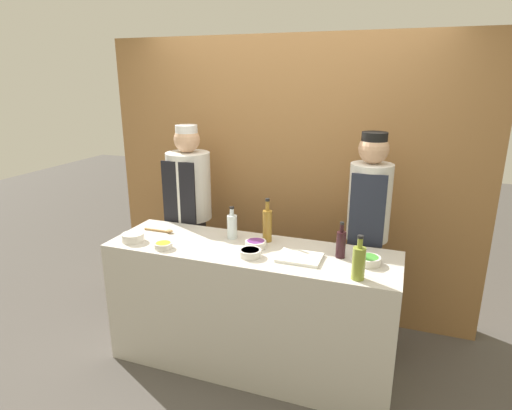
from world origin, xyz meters
TOP-DOWN VIEW (x-y plane):
  - ground_plane at (0.00, 0.00)m, footprint 14.00×14.00m
  - cabinet_wall at (0.00, 0.96)m, footprint 3.26×0.18m
  - counter at (0.00, 0.00)m, footprint 2.03×0.61m
  - sauce_bowl_green at (0.79, 0.02)m, footprint 0.16×0.16m
  - sauce_bowl_orange at (0.05, -0.13)m, footprint 0.15×0.15m
  - sauce_bowl_yellow at (-0.57, -0.20)m, footprint 0.13×0.13m
  - sauce_bowl_brown at (-0.84, -0.16)m, footprint 0.16×0.16m
  - sauce_bowl_purple at (0.03, 0.03)m, footprint 0.15×0.15m
  - cutting_board at (0.37, -0.06)m, footprint 0.28×0.22m
  - bottle_wine at (0.61, 0.06)m, footprint 0.06×0.06m
  - bottle_clear at (-0.19, 0.14)m, footprint 0.07×0.07m
  - bottle_vinegar at (0.07, 0.17)m, footprint 0.07×0.07m
  - bottle_oil at (0.76, -0.22)m, footprint 0.08×0.08m
  - wooden_spoon at (-0.75, 0.08)m, footprint 0.25×0.04m
  - chef_left at (-0.74, 0.51)m, footprint 0.36×0.36m
  - chef_right at (0.74, 0.51)m, footprint 0.31×0.31m

SIDE VIEW (x-z plane):
  - ground_plane at x=0.00m, z-range 0.00..0.00m
  - counter at x=0.00m, z-range 0.00..0.93m
  - chef_left at x=-0.74m, z-range 0.07..1.77m
  - cutting_board at x=0.37m, z-range 0.93..0.95m
  - wooden_spoon at x=-0.75m, z-range 0.93..0.95m
  - chef_right at x=0.74m, z-range 0.09..1.80m
  - sauce_bowl_yellow at x=-0.57m, z-range 0.93..0.97m
  - sauce_bowl_orange at x=0.05m, z-range 0.93..0.98m
  - sauce_bowl_purple at x=0.03m, z-range 0.93..0.98m
  - sauce_bowl_green at x=0.79m, z-range 0.93..0.98m
  - sauce_bowl_brown at x=-0.84m, z-range 0.93..0.99m
  - bottle_clear at x=-0.19m, z-range 0.90..1.14m
  - bottle_wine at x=0.61m, z-range 0.90..1.15m
  - bottle_oil at x=0.76m, z-range 0.90..1.17m
  - bottle_vinegar at x=0.07m, z-range 0.89..1.21m
  - cabinet_wall at x=0.00m, z-range 0.00..2.40m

